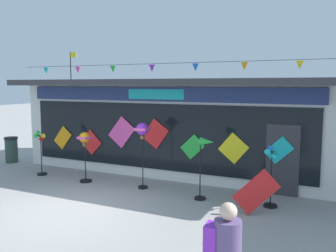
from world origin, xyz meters
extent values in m
plane|color=#9E9B99|center=(0.00, 0.00, 0.00)|extent=(80.00, 80.00, 0.00)
cube|color=silver|center=(0.61, 5.42, 1.54)|extent=(10.97, 4.18, 3.07)
cube|color=#333338|center=(0.61, 4.98, 3.17)|extent=(11.37, 5.06, 0.20)
cube|color=navy|center=(0.61, 3.29, 2.79)|extent=(10.09, 0.08, 0.46)
cube|color=#19B7BC|center=(0.61, 3.26, 2.79)|extent=(1.98, 0.04, 0.32)
cube|color=black|center=(0.61, 3.30, 1.42)|extent=(9.88, 0.06, 2.14)
cube|color=#333338|center=(4.56, 3.29, 1.00)|extent=(0.90, 0.07, 2.00)
cube|color=orange|center=(-3.25, 3.24, 1.14)|extent=(0.85, 0.03, 0.88)
cube|color=red|center=(-1.96, 3.24, 1.07)|extent=(0.92, 0.03, 0.91)
cube|color=#EA4CA3|center=(-0.67, 3.24, 1.50)|extent=(1.07, 0.03, 1.10)
cube|color=red|center=(0.61, 3.24, 1.52)|extent=(0.98, 0.03, 1.00)
cube|color=green|center=(1.90, 3.24, 1.19)|extent=(0.81, 0.03, 0.80)
cube|color=yellow|center=(3.18, 3.24, 1.24)|extent=(0.94, 0.03, 0.94)
cube|color=#19B7BC|center=(4.47, 3.24, 1.29)|extent=(0.81, 0.03, 0.80)
cylinder|color=black|center=(0.61, 3.02, 3.74)|extent=(10.53, 0.01, 0.01)
cone|color=#19B7BC|center=(-3.72, 3.02, 3.60)|extent=(0.20, 0.20, 0.22)
cone|color=#EA4CA3|center=(-2.27, 3.02, 3.60)|extent=(0.20, 0.20, 0.22)
cone|color=green|center=(-0.83, 3.02, 3.60)|extent=(0.20, 0.20, 0.22)
cone|color=purple|center=(0.61, 3.02, 3.60)|extent=(0.20, 0.20, 0.22)
cone|color=blue|center=(2.05, 3.02, 3.60)|extent=(0.20, 0.20, 0.22)
cone|color=orange|center=(3.50, 3.02, 3.60)|extent=(0.20, 0.20, 0.22)
cone|color=yellow|center=(4.94, 3.02, 3.60)|extent=(0.20, 0.20, 0.22)
cylinder|color=black|center=(-4.63, 5.42, 3.88)|extent=(0.04, 0.04, 1.22)
cube|color=yellow|center=(-4.47, 5.42, 4.37)|extent=(0.32, 0.02, 0.22)
cylinder|color=black|center=(-3.23, 2.13, 0.03)|extent=(0.33, 0.33, 0.06)
cylinder|color=black|center=(-3.23, 2.13, 0.68)|extent=(0.03, 0.03, 1.36)
cylinder|color=black|center=(-3.23, 2.09, 1.36)|extent=(0.06, 0.04, 0.06)
cone|color=yellow|center=(-3.12, 2.09, 1.36)|extent=(0.16, 0.17, 0.16)
cone|color=green|center=(-3.23, 2.09, 1.47)|extent=(0.17, 0.16, 0.16)
cone|color=green|center=(-3.34, 2.09, 1.36)|extent=(0.16, 0.17, 0.16)
cone|color=red|center=(-3.23, 2.09, 1.26)|extent=(0.17, 0.16, 0.16)
cylinder|color=black|center=(-1.30, 2.06, 0.03)|extent=(0.38, 0.38, 0.06)
cylinder|color=black|center=(-1.30, 2.06, 0.63)|extent=(0.03, 0.03, 1.27)
sphere|color=orange|center=(-1.30, 2.06, 1.44)|extent=(0.34, 0.34, 0.34)
cube|color=#EA4CA3|center=(-1.30, 2.06, 1.44)|extent=(0.35, 0.35, 0.07)
cube|color=brown|center=(-1.30, 2.06, 1.21)|extent=(0.10, 0.10, 0.10)
cylinder|color=black|center=(0.70, 2.22, 0.03)|extent=(0.29, 0.29, 0.06)
cylinder|color=black|center=(0.70, 2.22, 0.80)|extent=(0.03, 0.03, 1.61)
sphere|color=purple|center=(0.70, 2.22, 1.80)|extent=(0.37, 0.37, 0.37)
cube|color=#EA4CA3|center=(0.70, 2.22, 1.80)|extent=(0.38, 0.38, 0.08)
cube|color=brown|center=(0.70, 2.22, 1.55)|extent=(0.10, 0.10, 0.10)
cylinder|color=black|center=(2.61, 1.97, 0.03)|extent=(0.31, 0.31, 0.06)
cylinder|color=black|center=(2.61, 1.97, 0.80)|extent=(0.03, 0.03, 1.60)
cone|color=green|center=(2.80, 1.97, 1.60)|extent=(0.38, 0.23, 0.22)
cylinder|color=#19B7BC|center=(2.61, 1.97, 1.60)|extent=(0.03, 0.16, 0.16)
cylinder|color=black|center=(4.44, 2.17, 0.03)|extent=(0.34, 0.34, 0.06)
cylinder|color=black|center=(4.44, 2.17, 0.72)|extent=(0.03, 0.03, 1.43)
cylinder|color=black|center=(4.44, 2.13, 1.43)|extent=(0.06, 0.04, 0.06)
cone|color=#19B7BC|center=(4.54, 2.13, 1.43)|extent=(0.14, 0.15, 0.14)
cone|color=blue|center=(4.44, 2.13, 1.53)|extent=(0.15, 0.14, 0.14)
cone|color=#19B7BC|center=(4.34, 2.13, 1.43)|extent=(0.14, 0.15, 0.14)
cone|color=#19B7BC|center=(4.44, 2.13, 1.34)|extent=(0.15, 0.14, 0.14)
cylinder|color=#604C7F|center=(4.68, -2.76, 1.16)|extent=(0.34, 0.34, 0.60)
sphere|color=beige|center=(4.68, -2.76, 1.57)|extent=(0.22, 0.22, 0.22)
cube|color=purple|center=(4.48, -2.78, 1.19)|extent=(0.18, 0.27, 0.38)
cylinder|color=#2D4238|center=(-5.81, 3.13, 0.47)|extent=(0.48, 0.48, 0.94)
cylinder|color=black|center=(-5.81, 3.13, 0.98)|extent=(0.52, 0.52, 0.08)
cube|color=red|center=(4.20, 1.50, 0.55)|extent=(1.10, 0.37, 1.10)
camera|label=1|loc=(5.77, -6.81, 3.10)|focal=37.78mm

